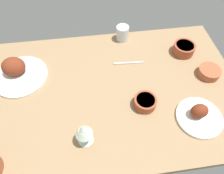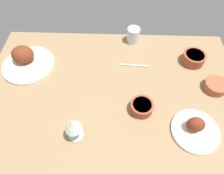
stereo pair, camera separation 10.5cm
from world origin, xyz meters
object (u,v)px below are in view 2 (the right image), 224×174
bowl_cream (216,86)px  bowl_onions (194,58)px  wine_glass (73,126)px  fork_loose (134,65)px  water_tumbler (133,35)px  plate_center_main (26,60)px  bowl_soup (142,107)px  plate_near_viewer (195,129)px

bowl_cream → bowl_onions: bearing=-67.0°
wine_glass → fork_loose: size_ratio=0.80×
bowl_onions → water_tumbler: 39.00cm
plate_center_main → bowl_soup: size_ratio=2.62×
fork_loose → plate_center_main: bearing=-175.7°
bowl_soup → bowl_cream: bearing=-160.1°
plate_center_main → bowl_onions: size_ratio=2.30×
bowl_cream → bowl_soup: bearing=19.9°
bowl_soup → water_tumbler: bearing=-86.8°
plate_center_main → bowl_onions: plate_center_main is taller
plate_center_main → bowl_cream: plate_center_main is taller
plate_near_viewer → wine_glass: wine_glass is taller
plate_center_main → bowl_cream: 106.67cm
water_tumbler → plate_near_viewer: bearing=113.7°
plate_center_main → wine_glass: size_ratio=2.11×
bowl_cream → bowl_onions: size_ratio=0.94×
plate_center_main → bowl_cream: (-105.73, 14.13, -0.94)cm
bowl_cream → bowl_onions: bowl_onions is taller
wine_glass → plate_near_viewer: bearing=-175.9°
plate_center_main → bowl_soup: (-65.64, 28.62, -0.58)cm
bowl_cream → plate_near_viewer: bearing=57.5°
wine_glass → water_tumbler: bearing=-113.0°
plate_center_main → bowl_cream: bearing=172.4°
water_tumbler → fork_loose: bearing=90.1°
bowl_soup → bowl_onions: (-32.01, -33.54, 0.48)cm
plate_near_viewer → fork_loose: 47.98cm
plate_center_main → water_tumbler: 66.66cm
bowl_onions → plate_near_viewer: bearing=79.9°
plate_near_viewer → bowl_soup: bearing=-23.5°
bowl_onions → water_tumbler: size_ratio=1.35×
plate_near_viewer → bowl_onions: (-7.87, -44.05, 0.98)cm
bowl_cream → wine_glass: (70.74, 28.90, 7.41)cm
fork_loose → bowl_cream: bearing=-15.1°
plate_near_viewer → fork_loose: size_ratio=1.27×
bowl_soup → bowl_cream: 42.63cm
wine_glass → fork_loose: (-27.82, -43.54, -9.53)cm
bowl_cream → bowl_onions: (8.07, -19.05, 0.84)cm
water_tumbler → wine_glass: bearing=67.0°
plate_near_viewer → water_tumbler: (27.00, -61.47, 2.37)cm
bowl_onions → wine_glass: (62.67, 47.95, 6.57)cm
bowl_soup → water_tumbler: size_ratio=1.19×
wine_glass → fork_loose: bearing=-122.6°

